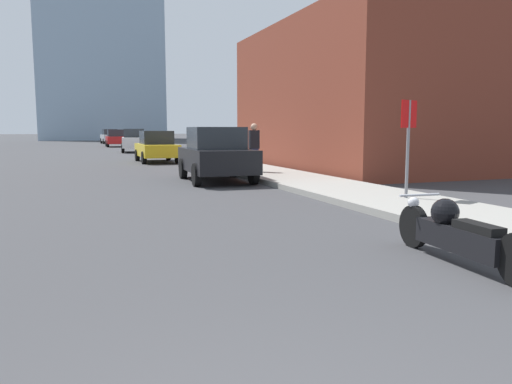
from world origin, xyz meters
TOP-DOWN VIEW (x-y plane):
  - sidewalk at (5.91, 40.00)m, footprint 2.53×240.00m
  - brick_storefront at (12.84, 17.28)m, footprint 10.94×12.14m
  - motorcycle at (3.65, 3.16)m, footprint 0.62×2.54m
  - parked_car_black at (3.55, 13.86)m, footprint 2.12×4.07m
  - parked_car_yellow at (3.28, 24.21)m, footprint 1.87×4.12m
  - parked_car_white at (3.51, 36.13)m, footprint 2.10×3.96m
  - parked_car_red at (3.29, 48.68)m, footprint 2.00×3.85m
  - parked_car_silver at (3.47, 60.11)m, footprint 2.11×3.93m
  - stop_sign at (6.18, 7.53)m, footprint 0.57×0.26m
  - pedestrian at (5.37, 15.28)m, footprint 0.36×0.24m

SIDE VIEW (x-z plane):
  - sidewalk at x=5.91m, z-range 0.00..0.15m
  - motorcycle at x=3.65m, z-range -0.01..0.78m
  - parked_car_yellow at x=3.28m, z-range -0.01..1.59m
  - parked_car_red at x=3.29m, z-range -0.01..1.67m
  - parked_car_silver at x=3.47m, z-range -0.01..1.71m
  - parked_car_white at x=3.51m, z-range 0.01..1.72m
  - parked_car_black at x=3.55m, z-range 0.00..1.74m
  - pedestrian at x=5.37m, z-range 0.18..1.92m
  - stop_sign at x=6.18m, z-range 0.54..2.70m
  - brick_storefront at x=12.84m, z-range 0.00..6.08m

